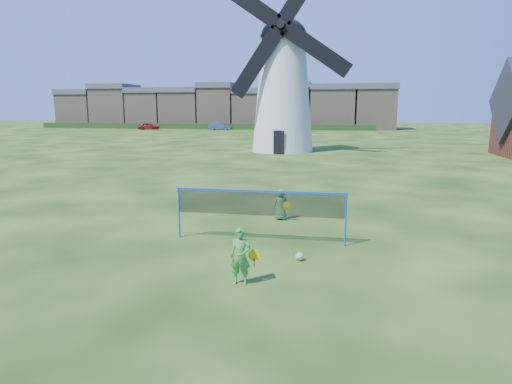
{
  "coord_description": "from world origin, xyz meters",
  "views": [
    {
      "loc": [
        2.46,
        -12.09,
        3.95
      ],
      "look_at": [
        0.2,
        0.5,
        1.5
      ],
      "focal_mm": 31.26,
      "sensor_mm": 36.0,
      "label": 1
    }
  ],
  "objects": [
    {
      "name": "hedge",
      "position": [
        -22.0,
        66.0,
        0.5
      ],
      "size": [
        62.0,
        0.8,
        1.0
      ],
      "primitive_type": "cube",
      "color": "#193814",
      "rests_on": "ground"
    },
    {
      "name": "ground",
      "position": [
        0.0,
        0.0,
        0.0
      ],
      "size": [
        220.0,
        220.0,
        0.0
      ],
      "primitive_type": "plane",
      "color": "black",
      "rests_on": "ground"
    },
    {
      "name": "car_right",
      "position": [
        -17.63,
        64.12,
        0.64
      ],
      "size": [
        4.01,
        1.69,
        1.29
      ],
      "primitive_type": "imported",
      "rotation": [
        0.0,
        0.0,
        1.66
      ],
      "color": "navy",
      "rests_on": "ground"
    },
    {
      "name": "player_boy",
      "position": [
        0.61,
        3.24,
        0.55
      ],
      "size": [
        0.63,
        0.41,
        1.1
      ],
      "rotation": [
        0.0,
        0.0,
        3.16
      ],
      "color": "#519146",
      "rests_on": "ground"
    },
    {
      "name": "car_left",
      "position": [
        -30.11,
        62.32,
        0.63
      ],
      "size": [
        3.97,
        2.45,
        1.26
      ],
      "primitive_type": "imported",
      "rotation": [
        0.0,
        0.0,
        1.85
      ],
      "color": "maroon",
      "rests_on": "ground"
    },
    {
      "name": "player_girl",
      "position": [
        0.44,
        -2.77,
        0.65
      ],
      "size": [
        0.66,
        0.35,
        1.31
      ],
      "rotation": [
        0.0,
        0.0,
        -0.01
      ],
      "color": "green",
      "rests_on": "ground"
    },
    {
      "name": "terraced_houses",
      "position": [
        -19.44,
        72.0,
        3.99
      ],
      "size": [
        64.87,
        8.4,
        8.37
      ],
      "color": "#9A8366",
      "rests_on": "ground"
    },
    {
      "name": "windmill",
      "position": [
        -2.31,
        28.01,
        5.75
      ],
      "size": [
        11.85,
        5.46,
        16.47
      ],
      "color": "silver",
      "rests_on": "ground"
    },
    {
      "name": "play_ball",
      "position": [
        1.62,
        -0.97,
        0.11
      ],
      "size": [
        0.22,
        0.22,
        0.22
      ],
      "primitive_type": "sphere",
      "color": "green",
      "rests_on": "ground"
    },
    {
      "name": "badminton_net",
      "position": [
        0.31,
        0.52,
        1.14
      ],
      "size": [
        5.05,
        0.05,
        1.55
      ],
      "color": "blue",
      "rests_on": "ground"
    }
  ]
}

